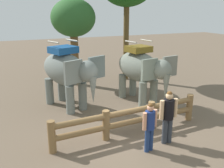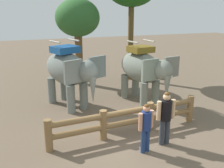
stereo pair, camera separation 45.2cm
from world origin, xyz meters
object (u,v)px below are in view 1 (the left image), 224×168
at_px(elephant_near_left, 67,71).
at_px(log_fence, 130,118).
at_px(tourist_man_in_blue, 168,114).
at_px(elephant_center, 141,69).
at_px(tourist_woman_in_black, 150,124).
at_px(tree_back_center, 73,19).

bearing_deg(elephant_near_left, log_fence, -67.10).
xyz_separation_m(log_fence, tourist_man_in_blue, (0.86, -1.02, 0.43)).
bearing_deg(elephant_center, log_fence, -125.22).
bearing_deg(tourist_woman_in_black, log_fence, 93.03).
height_order(elephant_near_left, tourist_man_in_blue, elephant_near_left).
bearing_deg(tree_back_center, elephant_center, -63.34).
relative_size(elephant_near_left, tree_back_center, 0.74).
bearing_deg(tree_back_center, log_fence, -88.72).
bearing_deg(tourist_man_in_blue, elephant_near_left, 117.64).
bearing_deg(elephant_center, tree_back_center, 116.66).
bearing_deg(tourist_man_in_blue, elephant_center, 74.57).
bearing_deg(tourist_man_in_blue, log_fence, 130.30).
distance_m(elephant_center, tree_back_center, 4.96).
bearing_deg(log_fence, tree_back_center, 91.28).
height_order(elephant_center, tourist_man_in_blue, elephant_center).
bearing_deg(elephant_center, elephant_near_left, 169.54).
bearing_deg(log_fence, tourist_woman_in_black, -86.97).
relative_size(log_fence, tourist_man_in_blue, 3.17).
bearing_deg(elephant_near_left, elephant_center, -10.46).
distance_m(tourist_woman_in_black, tree_back_center, 8.39).
height_order(elephant_near_left, tree_back_center, tree_back_center).
height_order(tourist_woman_in_black, tourist_man_in_blue, tourist_man_in_blue).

